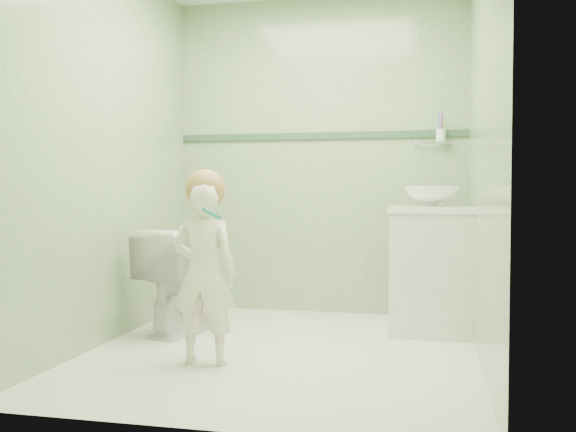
# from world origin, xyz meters

# --- Properties ---
(ground) EXTENTS (2.50, 2.50, 0.00)m
(ground) POSITION_xyz_m (0.00, 0.00, 0.00)
(ground) COLOR white
(ground) RESTS_ON ground
(room_shell) EXTENTS (2.50, 2.54, 2.40)m
(room_shell) POSITION_xyz_m (0.00, 0.00, 1.20)
(room_shell) COLOR #7CA776
(room_shell) RESTS_ON ground
(trim_stripe) EXTENTS (2.20, 0.02, 0.05)m
(trim_stripe) POSITION_xyz_m (0.00, 1.24, 1.35)
(trim_stripe) COLOR #32533C
(trim_stripe) RESTS_ON room_shell
(vanity) EXTENTS (0.52, 0.50, 0.80)m
(vanity) POSITION_xyz_m (0.84, 0.70, 0.40)
(vanity) COLOR beige
(vanity) RESTS_ON ground
(counter) EXTENTS (0.54, 0.52, 0.04)m
(counter) POSITION_xyz_m (0.84, 0.70, 0.81)
(counter) COLOR white
(counter) RESTS_ON vanity
(basin) EXTENTS (0.37, 0.37, 0.13)m
(basin) POSITION_xyz_m (0.84, 0.70, 0.89)
(basin) COLOR white
(basin) RESTS_ON counter
(faucet) EXTENTS (0.03, 0.13, 0.18)m
(faucet) POSITION_xyz_m (0.84, 0.89, 0.97)
(faucet) COLOR silver
(faucet) RESTS_ON counter
(cup_holder) EXTENTS (0.26, 0.07, 0.21)m
(cup_holder) POSITION_xyz_m (0.89, 1.18, 1.33)
(cup_holder) COLOR silver
(cup_holder) RESTS_ON room_shell
(toilet) EXTENTS (0.55, 0.75, 0.68)m
(toilet) POSITION_xyz_m (-0.74, 0.36, 0.34)
(toilet) COLOR white
(toilet) RESTS_ON ground
(toddler) EXTENTS (0.37, 0.26, 0.97)m
(toddler) POSITION_xyz_m (-0.35, -0.34, 0.49)
(toddler) COLOR white
(toddler) RESTS_ON ground
(hair_cap) EXTENTS (0.22, 0.22, 0.22)m
(hair_cap) POSITION_xyz_m (-0.35, -0.32, 0.94)
(hair_cap) COLOR #A77943
(hair_cap) RESTS_ON toddler
(teal_toothbrush) EXTENTS (0.11, 0.13, 0.08)m
(teal_toothbrush) POSITION_xyz_m (-0.27, -0.46, 0.82)
(teal_toothbrush) COLOR #157E72
(teal_toothbrush) RESTS_ON toddler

